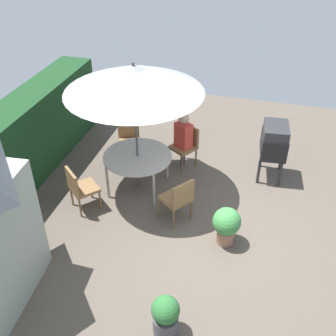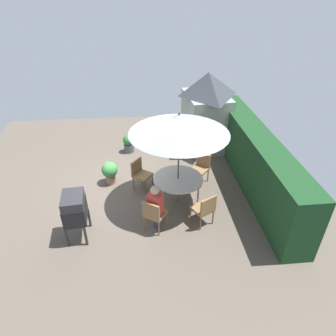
% 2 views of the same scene
% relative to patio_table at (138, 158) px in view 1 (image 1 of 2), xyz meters
% --- Properties ---
extents(ground_plane, '(11.00, 11.00, 0.00)m').
position_rel_patio_table_xyz_m(ground_plane, '(-0.77, -1.17, -0.71)').
color(ground_plane, brown).
extents(hedge_backdrop, '(6.35, 0.75, 1.66)m').
position_rel_patio_table_xyz_m(hedge_backdrop, '(-0.77, 2.33, 0.12)').
color(hedge_backdrop, '#193D1E').
rests_on(hedge_backdrop, ground).
extents(patio_table, '(1.33, 1.33, 0.76)m').
position_rel_patio_table_xyz_m(patio_table, '(0.00, 0.00, 0.00)').
color(patio_table, '#B2ADA3').
rests_on(patio_table, ground).
extents(patio_umbrella, '(2.47, 2.47, 2.63)m').
position_rel_patio_table_xyz_m(patio_umbrella, '(0.00, 0.00, 1.62)').
color(patio_umbrella, '#4C4C51').
rests_on(patio_umbrella, ground).
extents(bbq_grill, '(0.75, 0.57, 1.20)m').
position_rel_patio_table_xyz_m(bbq_grill, '(1.10, -2.51, 0.14)').
color(bbq_grill, black).
rests_on(bbq_grill, ground).
extents(chair_near_shed, '(0.64, 0.64, 0.90)m').
position_rel_patio_table_xyz_m(chair_near_shed, '(1.07, -0.72, -0.19)').
color(chair_near_shed, olive).
rests_on(chair_near_shed, ground).
extents(chair_far_side, '(0.63, 0.63, 0.90)m').
position_rel_patio_table_xyz_m(chair_far_side, '(1.00, 0.53, -0.19)').
color(chair_far_side, olive).
rests_on(chair_far_side, ground).
extents(chair_toward_hedge, '(0.65, 0.65, 0.90)m').
position_rel_patio_table_xyz_m(chair_toward_hedge, '(-0.92, 0.81, -0.19)').
color(chair_toward_hedge, olive).
rests_on(chair_toward_hedge, ground).
extents(chair_toward_house, '(0.65, 0.65, 0.90)m').
position_rel_patio_table_xyz_m(chair_toward_house, '(-0.75, -1.01, -0.19)').
color(chair_toward_house, olive).
rests_on(chair_toward_house, ground).
extents(potted_plant_by_shed, '(0.48, 0.48, 0.70)m').
position_rel_patio_table_xyz_m(potted_plant_by_shed, '(-1.08, -1.92, -0.30)').
color(potted_plant_by_shed, '#936651').
rests_on(potted_plant_by_shed, ground).
extents(potted_plant_by_grill, '(0.39, 0.39, 0.66)m').
position_rel_patio_table_xyz_m(potted_plant_by_grill, '(-2.99, -1.40, -0.37)').
color(potted_plant_by_grill, '#4C4C51').
rests_on(potted_plant_by_grill, ground).
extents(person_in_red, '(0.39, 0.42, 1.26)m').
position_rel_patio_table_xyz_m(person_in_red, '(1.00, -0.67, 0.08)').
color(person_in_red, '#CC3D33').
rests_on(person_in_red, ground).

